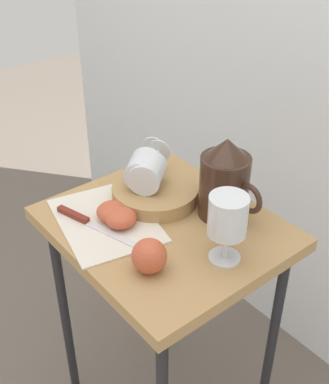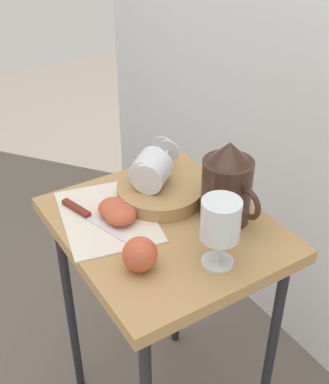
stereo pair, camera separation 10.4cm
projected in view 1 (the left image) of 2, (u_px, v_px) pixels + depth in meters
name	position (u px, v px, depth m)	size (l,w,h in m)	color
table	(165.00, 252.00, 1.13)	(0.49, 0.42, 0.68)	#AD8451
linen_napkin	(106.00, 220.00, 1.09)	(0.26, 0.19, 0.00)	silver
basket_tray	(155.00, 192.00, 1.15)	(0.20, 0.20, 0.04)	#AD8451
pitcher	(225.00, 185.00, 1.07)	(0.16, 0.11, 0.19)	#382319
wine_glass_upright	(228.00, 219.00, 0.94)	(0.08, 0.08, 0.14)	silver
wine_glass_tipped_near	(144.00, 168.00, 1.14)	(0.14, 0.15, 0.07)	silver
wine_glass_tipped_far	(148.00, 172.00, 1.13)	(0.14, 0.15, 0.07)	silver
apple_half_left	(112.00, 212.00, 1.08)	(0.07, 0.07, 0.04)	#C15133
apple_half_right	(121.00, 218.00, 1.06)	(0.07, 0.07, 0.04)	#C15133
apple_whole	(149.00, 256.00, 0.94)	(0.07, 0.07, 0.07)	#C15133
knife	(87.00, 221.00, 1.08)	(0.23, 0.08, 0.01)	silver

